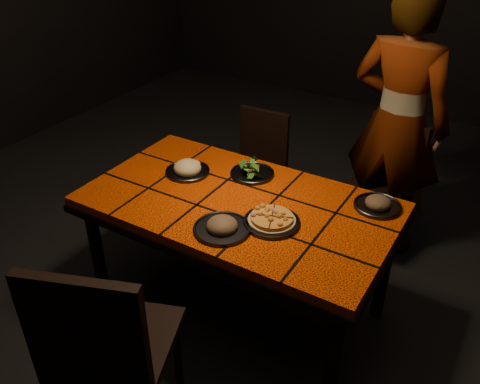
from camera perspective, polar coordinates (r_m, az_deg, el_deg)
The scene contains 11 objects.
room_shell at distance 2.33m, azimuth -0.20°, elevation 14.84°, with size 6.04×7.04×3.08m.
dining_table at distance 2.69m, azimuth -0.17°, elevation -2.35°, with size 1.62×0.92×0.75m.
chair_near at distance 2.17m, azimuth -14.89°, elevation -16.30°, with size 0.60×0.60×1.04m.
chair_far_left at distance 3.61m, azimuth 2.01°, elevation 3.51°, with size 0.38×0.38×0.82m.
chair_far_right at distance 3.43m, azimuth 15.83°, elevation 1.48°, with size 0.50×0.50×0.90m.
diner at distance 3.33m, azimuth 17.29°, elevation 7.35°, with size 0.64×0.42×1.76m, color brown.
plate_pizza at distance 2.46m, azimuth 3.59°, elevation -3.22°, with size 0.30×0.30×0.04m.
plate_pasta at distance 2.90m, azimuth -5.91°, elevation 2.55°, with size 0.25×0.25×0.08m.
plate_salad at distance 2.86m, azimuth 1.38°, elevation 2.39°, with size 0.25×0.25×0.07m.
plate_mushroom_a at distance 2.41m, azimuth -2.03°, elevation -3.83°, with size 0.28×0.28×0.09m.
plate_mushroom_b at distance 2.67m, azimuth 15.22°, elevation -1.28°, with size 0.24×0.24×0.08m.
Camera 1 is at (1.16, -1.90, 2.17)m, focal length 38.00 mm.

